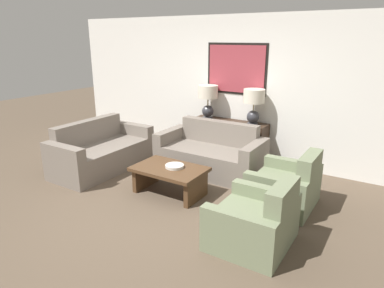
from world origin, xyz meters
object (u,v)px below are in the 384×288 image
object	(u,v)px
console_table	(229,141)
table_lamp_left	(208,97)
decorative_bowl	(175,166)
armchair_near_back_wall	(286,187)
coffee_table	(170,175)
armchair_near_camera	(255,222)
couch_by_back_wall	(211,155)
couch_by_side	(101,153)
table_lamp_right	(254,102)

from	to	relation	value
console_table	table_lamp_left	world-z (taller)	table_lamp_left
table_lamp_left	console_table	bearing A→B (deg)	0.00
decorative_bowl	armchair_near_back_wall	xyz separation A→B (m)	(1.52, 0.51, -0.17)
table_lamp_left	coffee_table	distance (m)	2.02
armchair_near_camera	table_lamp_left	bearing A→B (deg)	129.94
couch_by_back_wall	couch_by_side	world-z (taller)	same
console_table	coffee_table	xyz separation A→B (m)	(-0.09, -1.79, -0.08)
table_lamp_left	couch_by_back_wall	world-z (taller)	table_lamp_left
couch_by_side	armchair_near_back_wall	bearing A→B (deg)	6.46
armchair_near_camera	couch_by_side	bearing A→B (deg)	166.91
table_lamp_right	coffee_table	bearing A→B (deg)	-107.07
console_table	table_lamp_right	xyz separation A→B (m)	(0.46, 0.00, 0.79)
coffee_table	decorative_bowl	distance (m)	0.16
armchair_near_back_wall	couch_by_back_wall	bearing A→B (deg)	160.00
console_table	table_lamp_right	distance (m)	0.91
couch_by_back_wall	armchair_near_back_wall	xyz separation A→B (m)	(1.50, -0.55, -0.03)
table_lamp_left	couch_by_back_wall	xyz separation A→B (m)	(0.46, -0.68, -0.88)
armchair_near_back_wall	console_table	bearing A→B (deg)	140.63
couch_by_back_wall	coffee_table	bearing A→B (deg)	-94.49
console_table	armchair_near_camera	distance (m)	2.78
couch_by_side	armchair_near_camera	xyz separation A→B (m)	(3.21, -0.75, -0.03)
console_table	table_lamp_left	bearing A→B (deg)	180.00
console_table	couch_by_side	bearing A→B (deg)	-137.12
table_lamp_right	couch_by_side	world-z (taller)	table_lamp_right
armchair_near_back_wall	table_lamp_right	bearing A→B (deg)	130.14
console_table	armchair_near_back_wall	distance (m)	1.94
couch_by_side	armchair_near_camera	bearing A→B (deg)	-13.09
table_lamp_right	decorative_bowl	bearing A→B (deg)	-105.62
decorative_bowl	armchair_near_back_wall	size ratio (longest dim) A/B	0.30
table_lamp_right	coffee_table	size ratio (longest dim) A/B	0.59
table_lamp_left	coffee_table	world-z (taller)	table_lamp_left
decorative_bowl	armchair_near_camera	xyz separation A→B (m)	(1.52, -0.60, -0.17)
coffee_table	decorative_bowl	bearing A→B (deg)	36.42
couch_by_back_wall	armchair_near_back_wall	bearing A→B (deg)	-20.00
decorative_bowl	armchair_near_camera	world-z (taller)	armchair_near_camera
console_table	couch_by_back_wall	world-z (taller)	couch_by_back_wall
table_lamp_left	armchair_near_camera	world-z (taller)	table_lamp_left
coffee_table	console_table	bearing A→B (deg)	87.23
decorative_bowl	couch_by_back_wall	bearing A→B (deg)	88.66
table_lamp_left	table_lamp_right	size ratio (longest dim) A/B	1.00
console_table	couch_by_back_wall	size ratio (longest dim) A/B	0.79
couch_by_side	coffee_table	bearing A→B (deg)	-6.71
table_lamp_right	armchair_near_camera	bearing A→B (deg)	-66.11
console_table	couch_by_back_wall	distance (m)	0.69
coffee_table	armchair_near_back_wall	distance (m)	1.68
couch_by_side	decorative_bowl	bearing A→B (deg)	-4.94
couch_by_back_wall	coffee_table	size ratio (longest dim) A/B	1.72
coffee_table	decorative_bowl	world-z (taller)	decorative_bowl
couch_by_side	coffee_table	size ratio (longest dim) A/B	1.72
console_table	couch_by_back_wall	xyz separation A→B (m)	(0.00, -0.68, -0.09)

